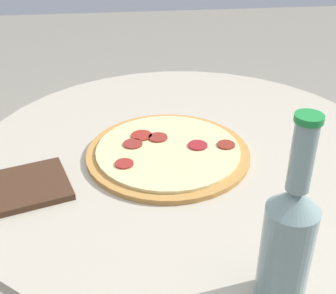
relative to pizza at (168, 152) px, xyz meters
name	(u,v)px	position (x,y,z in m)	size (l,w,h in m)	color
table	(184,228)	(0.04, 0.01, -0.21)	(0.89, 0.89, 0.76)	#B2A893
pizza	(168,152)	(0.00, 0.00, 0.00)	(0.33, 0.33, 0.02)	#B77F3D
beer_bottle	(288,238)	(0.11, -0.37, 0.09)	(0.07, 0.07, 0.28)	gray
pizza_paddle	(18,189)	(-0.28, -0.09, 0.00)	(0.25, 0.17, 0.02)	#422819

